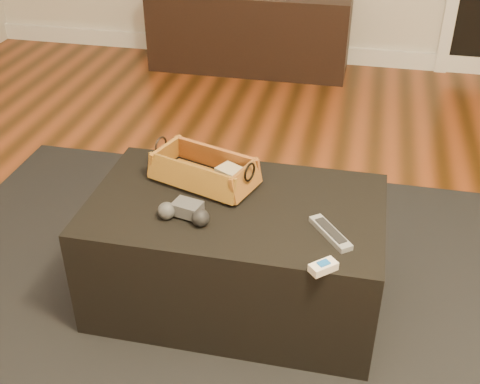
% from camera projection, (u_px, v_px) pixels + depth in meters
% --- Properties ---
extents(floor, '(5.00, 5.50, 0.01)m').
position_uv_depth(floor, '(239.00, 328.00, 2.14)').
color(floor, brown).
rests_on(floor, ground).
extents(baseboard, '(5.00, 0.04, 0.12)m').
position_uv_depth(baseboard, '(320.00, 54.00, 4.36)').
color(baseboard, white).
rests_on(baseboard, floor).
extents(media_cabinet, '(1.36, 0.45, 0.53)m').
position_uv_depth(media_cabinet, '(250.00, 30.00, 4.15)').
color(media_cabinet, black).
rests_on(media_cabinet, floor).
extents(area_rug, '(2.60, 2.00, 0.01)m').
position_uv_depth(area_rug, '(233.00, 306.00, 2.22)').
color(area_rug, black).
rests_on(area_rug, floor).
extents(ottoman, '(1.00, 0.60, 0.42)m').
position_uv_depth(ottoman, '(236.00, 252.00, 2.15)').
color(ottoman, black).
rests_on(ottoman, area_rug).
extents(tv_remote, '(0.20, 0.09, 0.02)m').
position_uv_depth(tv_remote, '(198.00, 177.00, 2.13)').
color(tv_remote, black).
rests_on(tv_remote, wicker_basket).
extents(cloth_bundle, '(0.12, 0.11, 0.06)m').
position_uv_depth(cloth_bundle, '(232.00, 176.00, 2.10)').
color(cloth_bundle, tan).
rests_on(cloth_bundle, wicker_basket).
extents(wicker_basket, '(0.41, 0.30, 0.13)m').
position_uv_depth(wicker_basket, '(204.00, 171.00, 2.12)').
color(wicker_basket, '#AD7227').
rests_on(wicker_basket, ottoman).
extents(game_controller, '(0.18, 0.11, 0.06)m').
position_uv_depth(game_controller, '(185.00, 212.00, 1.94)').
color(game_controller, '#3E3F42').
rests_on(game_controller, ottoman).
extents(silver_remote, '(0.15, 0.18, 0.02)m').
position_uv_depth(silver_remote, '(330.00, 233.00, 1.87)').
color(silver_remote, gray).
rests_on(silver_remote, ottoman).
extents(cream_gadget, '(0.09, 0.09, 0.03)m').
position_uv_depth(cream_gadget, '(323.00, 267.00, 1.73)').
color(cream_gadget, silver).
rests_on(cream_gadget, ottoman).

